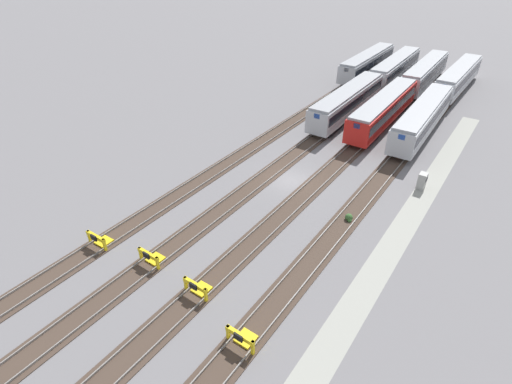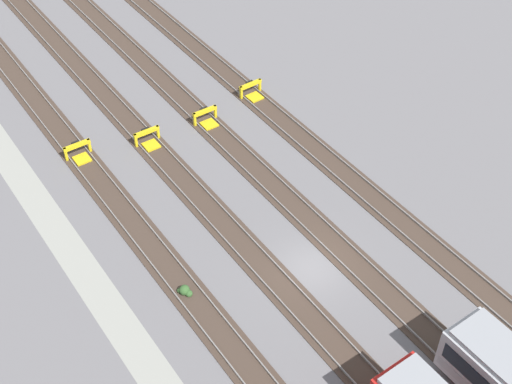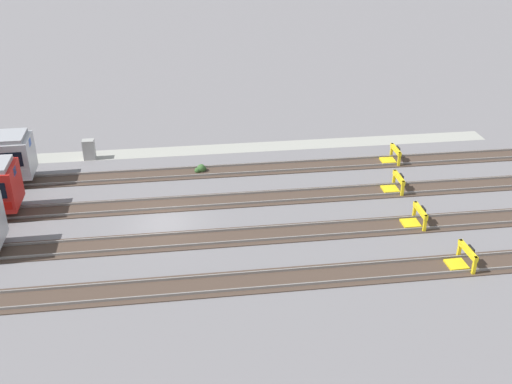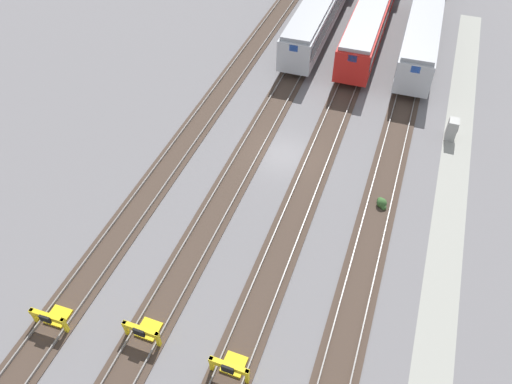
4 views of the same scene
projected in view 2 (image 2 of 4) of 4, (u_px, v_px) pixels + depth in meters
The scene contains 11 objects.
ground_plane at pixel (311, 268), 43.31m from camera, with size 400.00×400.00×0.00m, color slate.
service_walkway at pixel (145, 360), 38.52m from camera, with size 54.00×2.00×0.01m, color #9E9E93.
rail_track_nearest at pixel (212, 323), 40.29m from camera, with size 90.00×2.23×0.21m.
rail_track_near_inner at pixel (280, 285), 42.28m from camera, with size 90.00×2.24×0.21m.
rail_track_middle at pixel (342, 251), 44.27m from camera, with size 90.00×2.24×0.21m.
rail_track_far_inner at pixel (398, 220), 46.26m from camera, with size 90.00×2.23×0.21m.
bumper_stop_nearest_track at pixel (79, 152), 50.50m from camera, with size 1.35×2.00×1.22m.
bumper_stop_near_inner_track at pixel (149, 139), 51.62m from camera, with size 1.35×2.00×1.22m.
bumper_stop_middle_track at pixel (207, 118), 53.43m from camera, with size 1.35×2.00×1.22m.
bumper_stop_far_inner_track at pixel (252, 91), 55.97m from camera, with size 1.36×2.01×1.22m.
weed_clump at pixel (185, 291), 41.71m from camera, with size 0.92×0.70×0.64m.
Camera 2 is at (21.41, -19.00, 32.99)m, focal length 50.00 mm.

